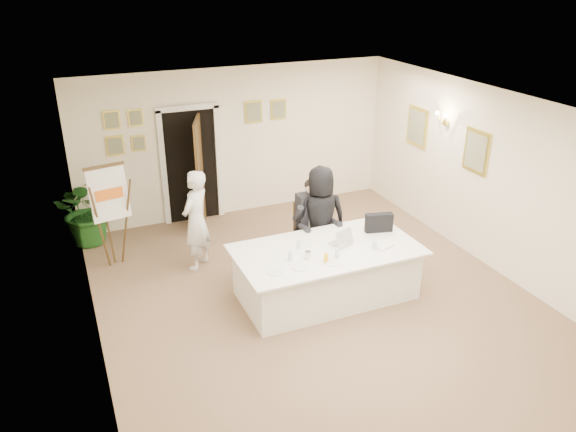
# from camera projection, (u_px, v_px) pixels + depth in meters

# --- Properties ---
(floor) EXTENTS (7.00, 7.00, 0.00)m
(floor) POSITION_uv_depth(u_px,v_px,m) (315.00, 298.00, 8.19)
(floor) COLOR brown
(floor) RESTS_ON ground
(ceiling) EXTENTS (6.00, 7.00, 0.02)m
(ceiling) POSITION_uv_depth(u_px,v_px,m) (320.00, 109.00, 7.04)
(ceiling) COLOR white
(ceiling) RESTS_ON wall_back
(wall_back) EXTENTS (6.00, 0.10, 2.80)m
(wall_back) POSITION_uv_depth(u_px,v_px,m) (236.00, 142.00, 10.55)
(wall_back) COLOR white
(wall_back) RESTS_ON floor
(wall_front) EXTENTS (6.00, 0.10, 2.80)m
(wall_front) POSITION_uv_depth(u_px,v_px,m) (500.00, 365.00, 4.68)
(wall_front) COLOR white
(wall_front) RESTS_ON floor
(wall_left) EXTENTS (0.10, 7.00, 2.80)m
(wall_left) POSITION_uv_depth(u_px,v_px,m) (86.00, 251.00, 6.54)
(wall_left) COLOR white
(wall_left) RESTS_ON floor
(wall_right) EXTENTS (0.10, 7.00, 2.80)m
(wall_right) POSITION_uv_depth(u_px,v_px,m) (492.00, 180.00, 8.69)
(wall_right) COLOR white
(wall_right) RESTS_ON floor
(doorway) EXTENTS (1.14, 0.86, 2.20)m
(doorway) POSITION_uv_depth(u_px,v_px,m) (194.00, 169.00, 10.23)
(doorway) COLOR black
(doorway) RESTS_ON floor
(pictures_back_wall) EXTENTS (3.40, 0.06, 0.80)m
(pictures_back_wall) POSITION_uv_depth(u_px,v_px,m) (194.00, 123.00, 10.06)
(pictures_back_wall) COLOR gold
(pictures_back_wall) RESTS_ON wall_back
(pictures_right_wall) EXTENTS (0.06, 2.20, 0.80)m
(pictures_right_wall) POSITION_uv_depth(u_px,v_px,m) (444.00, 138.00, 9.54)
(pictures_right_wall) COLOR gold
(pictures_right_wall) RESTS_ON wall_right
(wall_sconce) EXTENTS (0.20, 0.30, 0.24)m
(wall_sconce) POSITION_uv_depth(u_px,v_px,m) (443.00, 119.00, 9.37)
(wall_sconce) COLOR gold
(wall_sconce) RESTS_ON wall_right
(conference_table) EXTENTS (2.63, 1.40, 0.78)m
(conference_table) POSITION_uv_depth(u_px,v_px,m) (326.00, 272.00, 8.10)
(conference_table) COLOR white
(conference_table) RESTS_ON floor
(seated_man) EXTENTS (0.63, 0.67, 1.44)m
(seated_man) POSITION_uv_depth(u_px,v_px,m) (312.00, 222.00, 8.90)
(seated_man) COLOR black
(seated_man) RESTS_ON floor
(flip_chart) EXTENTS (0.61, 0.43, 1.68)m
(flip_chart) POSITION_uv_depth(u_px,v_px,m) (111.00, 221.00, 8.79)
(flip_chart) COLOR #392812
(flip_chart) RESTS_ON floor
(standing_man) EXTENTS (0.70, 0.69, 1.63)m
(standing_man) POSITION_uv_depth(u_px,v_px,m) (196.00, 220.00, 8.73)
(standing_man) COLOR silver
(standing_man) RESTS_ON floor
(standing_woman) EXTENTS (0.91, 0.69, 1.67)m
(standing_woman) POSITION_uv_depth(u_px,v_px,m) (320.00, 218.00, 8.78)
(standing_woman) COLOR black
(standing_woman) RESTS_ON floor
(potted_palm) EXTENTS (1.23, 1.11, 1.23)m
(potted_palm) POSITION_uv_depth(u_px,v_px,m) (88.00, 209.00, 9.62)
(potted_palm) COLOR #1B521B
(potted_palm) RESTS_ON floor
(laptop) EXTENTS (0.41, 0.42, 0.28)m
(laptop) POSITION_uv_depth(u_px,v_px,m) (341.00, 235.00, 8.04)
(laptop) COLOR #B7BABC
(laptop) RESTS_ON conference_table
(laptop_bag) EXTENTS (0.43, 0.21, 0.29)m
(laptop_bag) POSITION_uv_depth(u_px,v_px,m) (379.00, 223.00, 8.40)
(laptop_bag) COLOR black
(laptop_bag) RESTS_ON conference_table
(paper_stack) EXTENTS (0.33, 0.27, 0.03)m
(paper_stack) POSITION_uv_depth(u_px,v_px,m) (383.00, 245.00, 8.01)
(paper_stack) COLOR white
(paper_stack) RESTS_ON conference_table
(plate_left) EXTENTS (0.25, 0.25, 0.01)m
(plate_left) POSITION_uv_depth(u_px,v_px,m) (276.00, 272.00, 7.32)
(plate_left) COLOR white
(plate_left) RESTS_ON conference_table
(plate_mid) EXTENTS (0.26, 0.26, 0.01)m
(plate_mid) POSITION_uv_depth(u_px,v_px,m) (300.00, 267.00, 7.45)
(plate_mid) COLOR white
(plate_mid) RESTS_ON conference_table
(plate_near) EXTENTS (0.26, 0.26, 0.01)m
(plate_near) POSITION_uv_depth(u_px,v_px,m) (334.00, 263.00, 7.56)
(plate_near) COLOR white
(plate_near) RESTS_ON conference_table
(glass_a) EXTENTS (0.08, 0.08, 0.14)m
(glass_a) POSITION_uv_depth(u_px,v_px,m) (290.00, 256.00, 7.60)
(glass_a) COLOR silver
(glass_a) RESTS_ON conference_table
(glass_b) EXTENTS (0.06, 0.06, 0.14)m
(glass_b) POSITION_uv_depth(u_px,v_px,m) (337.00, 253.00, 7.67)
(glass_b) COLOR silver
(glass_b) RESTS_ON conference_table
(glass_c) EXTENTS (0.08, 0.08, 0.14)m
(glass_c) POSITION_uv_depth(u_px,v_px,m) (374.00, 245.00, 7.90)
(glass_c) COLOR silver
(glass_c) RESTS_ON conference_table
(glass_d) EXTENTS (0.07, 0.07, 0.14)m
(glass_d) POSITION_uv_depth(u_px,v_px,m) (299.00, 244.00, 7.93)
(glass_d) COLOR silver
(glass_d) RESTS_ON conference_table
(oj_glass) EXTENTS (0.07, 0.07, 0.13)m
(oj_glass) POSITION_uv_depth(u_px,v_px,m) (326.00, 258.00, 7.56)
(oj_glass) COLOR #FFAC15
(oj_glass) RESTS_ON conference_table
(steel_jug) EXTENTS (0.10, 0.10, 0.11)m
(steel_jug) POSITION_uv_depth(u_px,v_px,m) (308.00, 255.00, 7.65)
(steel_jug) COLOR silver
(steel_jug) RESTS_ON conference_table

